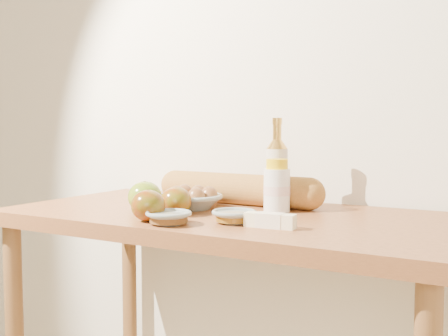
{
  "coord_description": "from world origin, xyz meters",
  "views": [
    {
      "loc": [
        0.72,
        -0.11,
        1.13
      ],
      "look_at": [
        0.0,
        1.15,
        1.02
      ],
      "focal_mm": 45.0,
      "sensor_mm": 36.0,
      "label": 1
    }
  ],
  "objects_px": {
    "bourbon_bottle": "(277,171)",
    "egg_bowl": "(191,199)",
    "table": "(230,258)",
    "cream_bottle": "(277,187)",
    "baguette": "(237,189)"
  },
  "relations": [
    {
      "from": "bourbon_bottle",
      "to": "egg_bowl",
      "type": "relative_size",
      "value": 1.26
    },
    {
      "from": "table",
      "to": "cream_bottle",
      "type": "height_order",
      "value": "cream_bottle"
    },
    {
      "from": "cream_bottle",
      "to": "egg_bowl",
      "type": "relative_size",
      "value": 0.71
    },
    {
      "from": "table",
      "to": "bourbon_bottle",
      "type": "distance_m",
      "value": 0.28
    },
    {
      "from": "cream_bottle",
      "to": "egg_bowl",
      "type": "distance_m",
      "value": 0.24
    },
    {
      "from": "table",
      "to": "bourbon_bottle",
      "type": "relative_size",
      "value": 4.78
    },
    {
      "from": "cream_bottle",
      "to": "table",
      "type": "bearing_deg",
      "value": -127.55
    },
    {
      "from": "egg_bowl",
      "to": "baguette",
      "type": "height_order",
      "value": "baguette"
    },
    {
      "from": "egg_bowl",
      "to": "bourbon_bottle",
      "type": "bearing_deg",
      "value": 36.76
    },
    {
      "from": "cream_bottle",
      "to": "baguette",
      "type": "xyz_separation_m",
      "value": [
        -0.16,
        0.07,
        -0.02
      ]
    },
    {
      "from": "bourbon_bottle",
      "to": "cream_bottle",
      "type": "height_order",
      "value": "bourbon_bottle"
    },
    {
      "from": "bourbon_bottle",
      "to": "table",
      "type": "bearing_deg",
      "value": -138.39
    },
    {
      "from": "baguette",
      "to": "bourbon_bottle",
      "type": "bearing_deg",
      "value": 1.9
    },
    {
      "from": "table",
      "to": "baguette",
      "type": "bearing_deg",
      "value": 110.77
    },
    {
      "from": "bourbon_bottle",
      "to": "egg_bowl",
      "type": "distance_m",
      "value": 0.25
    }
  ]
}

